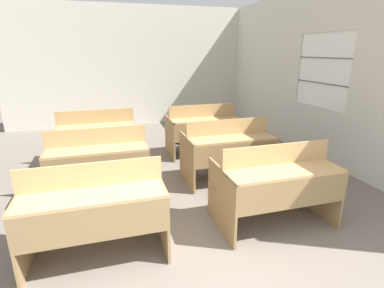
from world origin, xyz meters
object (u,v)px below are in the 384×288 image
at_px(bench_front_left, 95,209).
at_px(bench_third_right, 202,129).
at_px(bench_second_left, 99,161).
at_px(bench_second_right, 228,149).
at_px(bench_third_left, 97,136).
at_px(bench_front_right, 275,184).

relative_size(bench_front_left, bench_third_right, 1.00).
xyz_separation_m(bench_front_left, bench_second_left, (0.03, 1.34, 0.00)).
bearing_deg(bench_second_left, bench_second_right, -0.39).
relative_size(bench_second_right, bench_third_left, 1.00).
distance_m(bench_front_left, bench_front_right, 1.97).
xyz_separation_m(bench_second_left, bench_third_left, (-0.03, 1.34, 0.00)).
bearing_deg(bench_second_left, bench_front_right, -34.27).
height_order(bench_second_left, bench_third_left, same).
bearing_deg(bench_front_left, bench_third_left, 90.03).
distance_m(bench_second_left, bench_third_right, 2.33).
bearing_deg(bench_front_left, bench_third_right, 53.51).
height_order(bench_third_left, bench_third_right, same).
distance_m(bench_front_left, bench_third_left, 2.68).
distance_m(bench_third_left, bench_third_right, 1.96).
xyz_separation_m(bench_second_left, bench_third_right, (1.93, 1.30, 0.00)).
height_order(bench_front_right, bench_third_right, same).
xyz_separation_m(bench_front_left, bench_front_right, (1.97, 0.02, 0.00)).
distance_m(bench_front_right, bench_second_right, 1.31).
relative_size(bench_second_right, bench_third_right, 1.00).
height_order(bench_front_left, bench_third_right, same).
xyz_separation_m(bench_front_right, bench_second_left, (-1.94, 1.32, 0.00)).
relative_size(bench_second_left, bench_second_right, 1.00).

